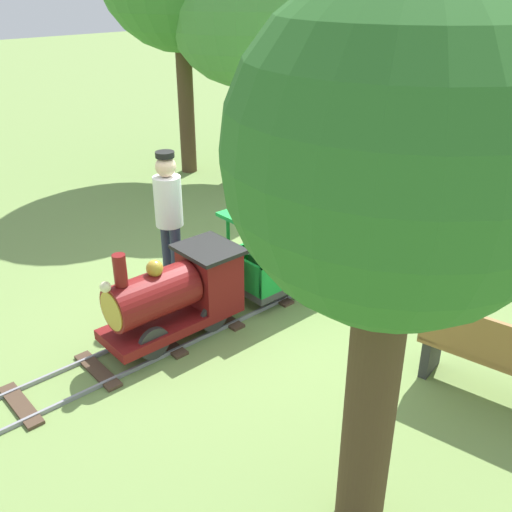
# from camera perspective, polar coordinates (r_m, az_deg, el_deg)

# --- Properties ---
(ground_plane) EXTENTS (60.00, 60.00, 0.00)m
(ground_plane) POSITION_cam_1_polar(r_m,az_deg,el_deg) (6.41, -0.52, -4.62)
(ground_plane) COLOR #75934C
(track) EXTENTS (0.66, 6.40, 0.04)m
(track) POSITION_cam_1_polar(r_m,az_deg,el_deg) (6.57, 1.31, -3.67)
(track) COLOR gray
(track) RESTS_ON ground_plane
(locomotive) EXTENTS (0.62, 1.45, 1.04)m
(locomotive) POSITION_cam_1_polar(r_m,az_deg,el_deg) (5.68, -7.76, -3.59)
(locomotive) COLOR maroon
(locomotive) RESTS_ON ground_plane
(passenger_car) EXTENTS (0.72, 2.70, 0.97)m
(passenger_car) POSITION_cam_1_polar(r_m,az_deg,el_deg) (6.96, 6.79, 1.70)
(passenger_car) COLOR #3F3F3F
(passenger_car) RESTS_ON ground_plane
(conductor_person) EXTENTS (0.30, 0.30, 1.62)m
(conductor_person) POSITION_cam_1_polar(r_m,az_deg,el_deg) (6.35, -8.57, 4.34)
(conductor_person) COLOR #282D47
(conductor_person) RESTS_ON ground_plane
(park_bench) EXTENTS (1.35, 0.64, 0.82)m
(park_bench) POSITION_cam_1_polar(r_m,az_deg,el_deg) (5.26, 22.77, -9.21)
(park_bench) COLOR olive
(park_bench) RESTS_ON ground_plane
(oak_tree_near) EXTENTS (1.74, 1.74, 3.37)m
(oak_tree_near) POSITION_cam_1_polar(r_m,az_deg,el_deg) (2.92, 13.73, 8.87)
(oak_tree_near) COLOR #4C3823
(oak_tree_near) RESTS_ON ground_plane
(oak_tree_distant) EXTENTS (2.43, 2.43, 4.00)m
(oak_tree_distant) POSITION_cam_1_polar(r_m,az_deg,el_deg) (9.93, -1.33, 23.08)
(oak_tree_distant) COLOR #4C3823
(oak_tree_distant) RESTS_ON ground_plane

